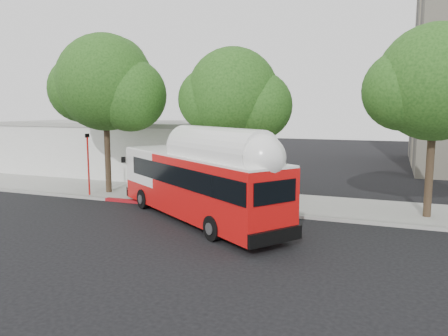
% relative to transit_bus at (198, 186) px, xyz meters
% --- Properties ---
extents(ground, '(120.00, 120.00, 0.00)m').
position_rel_transit_bus_xyz_m(ground, '(1.17, -1.66, -1.69)').
color(ground, black).
rests_on(ground, ground).
extents(sidewalk, '(60.00, 5.00, 0.15)m').
position_rel_transit_bus_xyz_m(sidewalk, '(1.17, 4.84, -1.61)').
color(sidewalk, gray).
rests_on(sidewalk, ground).
extents(curb_strip, '(60.00, 0.30, 0.15)m').
position_rel_transit_bus_xyz_m(curb_strip, '(1.17, 2.24, -1.61)').
color(curb_strip, gray).
rests_on(curb_strip, ground).
extents(red_curb_segment, '(10.00, 0.32, 0.16)m').
position_rel_transit_bus_xyz_m(red_curb_segment, '(-1.83, 2.24, -1.61)').
color(red_curb_segment, maroon).
rests_on(red_curb_segment, ground).
extents(street_tree_left, '(6.67, 5.80, 9.74)m').
position_rel_transit_bus_xyz_m(street_tree_left, '(-7.35, 3.90, 4.92)').
color(street_tree_left, '#2D2116').
rests_on(street_tree_left, ground).
extents(street_tree_mid, '(5.75, 5.00, 8.62)m').
position_rel_transit_bus_xyz_m(street_tree_mid, '(0.58, 4.40, 4.22)').
color(street_tree_mid, '#2D2116').
rests_on(street_tree_mid, ground).
extents(street_tree_right, '(6.21, 5.40, 9.18)m').
position_rel_transit_bus_xyz_m(street_tree_right, '(10.61, 4.20, 4.57)').
color(street_tree_right, '#2D2116').
rests_on(street_tree_right, ground).
extents(low_commercial_bldg, '(16.20, 10.20, 4.25)m').
position_rel_transit_bus_xyz_m(low_commercial_bldg, '(-12.83, 12.34, 0.46)').
color(low_commercial_bldg, silver).
rests_on(low_commercial_bldg, ground).
extents(transit_bus, '(11.21, 8.72, 3.61)m').
position_rel_transit_bus_xyz_m(transit_bus, '(0.00, 0.00, 0.00)').
color(transit_bus, red).
rests_on(transit_bus, ground).
extents(signal_pole, '(0.11, 0.36, 3.82)m').
position_rel_transit_bus_xyz_m(signal_pole, '(-8.36, 2.66, 0.27)').
color(signal_pole, red).
rests_on(signal_pole, ground).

